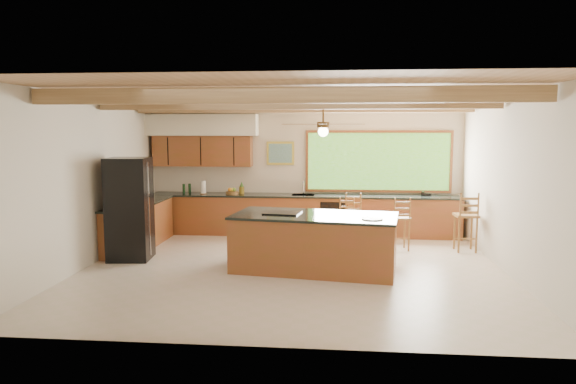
{
  "coord_description": "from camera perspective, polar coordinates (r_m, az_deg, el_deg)",
  "views": [
    {
      "loc": [
        0.71,
        -8.64,
        2.4
      ],
      "look_at": [
        -0.15,
        0.8,
        1.24
      ],
      "focal_mm": 32.0,
      "sensor_mm": 36.0,
      "label": 1
    }
  ],
  "objects": [
    {
      "name": "ground",
      "position": [
        8.99,
        0.51,
        -8.5
      ],
      "size": [
        7.2,
        7.2,
        0.0
      ],
      "primitive_type": "plane",
      "color": "beige",
      "rests_on": "ground"
    },
    {
      "name": "bar_stool_c",
      "position": [
        10.42,
        12.34,
        -2.94
      ],
      "size": [
        0.44,
        0.44,
        1.07
      ],
      "rotation": [
        0.0,
        0.0,
        0.16
      ],
      "color": "brown",
      "rests_on": "ground"
    },
    {
      "name": "bar_stool_b",
      "position": [
        10.98,
        7.28,
        -2.32
      ],
      "size": [
        0.4,
        0.4,
        1.08
      ],
      "rotation": [
        0.0,
        0.0,
        -0.05
      ],
      "color": "brown",
      "rests_on": "ground"
    },
    {
      "name": "bar_stool_a",
      "position": [
        10.91,
        6.51,
        -2.61
      ],
      "size": [
        0.36,
        0.36,
        1.0
      ],
      "rotation": [
        0.0,
        0.0,
        0.02
      ],
      "color": "brown",
      "rests_on": "ground"
    },
    {
      "name": "refrigerator",
      "position": [
        9.9,
        -17.18,
        -1.8
      ],
      "size": [
        0.8,
        0.79,
        1.89
      ],
      "rotation": [
        0.0,
        0.0,
        0.1
      ],
      "color": "black",
      "rests_on": "ground"
    },
    {
      "name": "room_shell",
      "position": [
        9.34,
        -0.19,
        5.83
      ],
      "size": [
        7.27,
        6.54,
        3.02
      ],
      "color": "beige",
      "rests_on": "ground"
    },
    {
      "name": "bar_stool_d",
      "position": [
        10.64,
        19.26,
        -2.6
      ],
      "size": [
        0.44,
        0.44,
        1.19
      ],
      "rotation": [
        0.0,
        0.0,
        0.03
      ],
      "color": "brown",
      "rests_on": "ground"
    },
    {
      "name": "island",
      "position": [
        8.83,
        2.96,
        -5.58
      ],
      "size": [
        2.92,
        1.68,
        0.98
      ],
      "rotation": [
        0.0,
        0.0,
        -0.15
      ],
      "color": "brown",
      "rests_on": "ground"
    },
    {
      "name": "counter_run",
      "position": [
        11.43,
        -2.55,
        -2.79
      ],
      "size": [
        7.12,
        3.1,
        1.22
      ],
      "color": "brown",
      "rests_on": "ground"
    }
  ]
}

